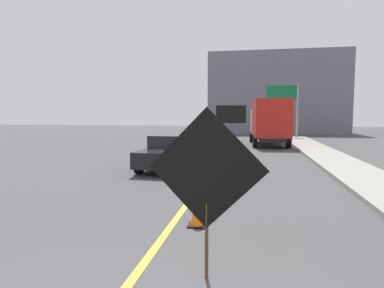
{
  "coord_description": "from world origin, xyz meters",
  "views": [
    {
      "loc": [
        1.57,
        -1.91,
        2.24
      ],
      "look_at": [
        0.39,
        4.47,
        1.64
      ],
      "focal_mm": 30.62,
      "sensor_mm": 36.0,
      "label": 1
    }
  ],
  "objects_px": {
    "traffic_cone_far_lane": "(214,166)",
    "traffic_cone_curbside": "(220,155)",
    "roadwork_sign": "(207,172)",
    "traffic_cone_mid_lane": "(209,179)",
    "pickup_car": "(173,151)",
    "box_truck": "(269,121)",
    "arrow_board_trailer": "(231,147)",
    "highway_guide_sign": "(288,101)",
    "traffic_cone_near_sign": "(197,209)"
  },
  "relations": [
    {
      "from": "traffic_cone_mid_lane",
      "to": "traffic_cone_curbside",
      "type": "height_order",
      "value": "traffic_cone_mid_lane"
    },
    {
      "from": "traffic_cone_mid_lane",
      "to": "box_truck",
      "type": "bearing_deg",
      "value": 80.87
    },
    {
      "from": "roadwork_sign",
      "to": "traffic_cone_near_sign",
      "type": "relative_size",
      "value": 3.35
    },
    {
      "from": "traffic_cone_near_sign",
      "to": "traffic_cone_far_lane",
      "type": "relative_size",
      "value": 1.05
    },
    {
      "from": "box_truck",
      "to": "traffic_cone_far_lane",
      "type": "distance_m",
      "value": 12.45
    },
    {
      "from": "box_truck",
      "to": "pickup_car",
      "type": "relative_size",
      "value": 1.47
    },
    {
      "from": "traffic_cone_far_lane",
      "to": "arrow_board_trailer",
      "type": "bearing_deg",
      "value": 87.69
    },
    {
      "from": "pickup_car",
      "to": "traffic_cone_far_lane",
      "type": "relative_size",
      "value": 6.76
    },
    {
      "from": "box_truck",
      "to": "traffic_cone_near_sign",
      "type": "relative_size",
      "value": 9.53
    },
    {
      "from": "traffic_cone_far_lane",
      "to": "traffic_cone_curbside",
      "type": "distance_m",
      "value": 2.87
    },
    {
      "from": "highway_guide_sign",
      "to": "traffic_cone_curbside",
      "type": "distance_m",
      "value": 16.83
    },
    {
      "from": "arrow_board_trailer",
      "to": "box_truck",
      "type": "bearing_deg",
      "value": 69.9
    },
    {
      "from": "highway_guide_sign",
      "to": "traffic_cone_curbside",
      "type": "relative_size",
      "value": 6.82
    },
    {
      "from": "roadwork_sign",
      "to": "highway_guide_sign",
      "type": "xyz_separation_m",
      "value": [
        3.75,
        26.43,
        1.95
      ]
    },
    {
      "from": "pickup_car",
      "to": "highway_guide_sign",
      "type": "height_order",
      "value": "highway_guide_sign"
    },
    {
      "from": "box_truck",
      "to": "traffic_cone_near_sign",
      "type": "bearing_deg",
      "value": -97.21
    },
    {
      "from": "box_truck",
      "to": "traffic_cone_near_sign",
      "type": "distance_m",
      "value": 17.93
    },
    {
      "from": "roadwork_sign",
      "to": "pickup_car",
      "type": "xyz_separation_m",
      "value": [
        -2.62,
        8.8,
        -0.78
      ]
    },
    {
      "from": "pickup_car",
      "to": "traffic_cone_near_sign",
      "type": "xyz_separation_m",
      "value": [
        2.16,
        -6.77,
        -0.35
      ]
    },
    {
      "from": "traffic_cone_near_sign",
      "to": "traffic_cone_far_lane",
      "type": "distance_m",
      "value": 5.64
    },
    {
      "from": "pickup_car",
      "to": "traffic_cone_mid_lane",
      "type": "distance_m",
      "value": 4.35
    },
    {
      "from": "pickup_car",
      "to": "traffic_cone_near_sign",
      "type": "bearing_deg",
      "value": -72.33
    },
    {
      "from": "pickup_car",
      "to": "roadwork_sign",
      "type": "bearing_deg",
      "value": -73.4
    },
    {
      "from": "arrow_board_trailer",
      "to": "traffic_cone_curbside",
      "type": "height_order",
      "value": "arrow_board_trailer"
    },
    {
      "from": "traffic_cone_near_sign",
      "to": "arrow_board_trailer",
      "type": "bearing_deg",
      "value": 90.39
    },
    {
      "from": "traffic_cone_far_lane",
      "to": "traffic_cone_curbside",
      "type": "height_order",
      "value": "traffic_cone_curbside"
    },
    {
      "from": "traffic_cone_mid_lane",
      "to": "roadwork_sign",
      "type": "bearing_deg",
      "value": -83.08
    },
    {
      "from": "roadwork_sign",
      "to": "box_truck",
      "type": "distance_m",
      "value": 19.84
    },
    {
      "from": "roadwork_sign",
      "to": "traffic_cone_curbside",
      "type": "bearing_deg",
      "value": 94.52
    },
    {
      "from": "box_truck",
      "to": "traffic_cone_far_lane",
      "type": "xyz_separation_m",
      "value": [
        -2.55,
        -12.1,
        -1.44
      ]
    },
    {
      "from": "traffic_cone_far_lane",
      "to": "traffic_cone_curbside",
      "type": "xyz_separation_m",
      "value": [
        -0.06,
        2.87,
        0.03
      ]
    },
    {
      "from": "arrow_board_trailer",
      "to": "traffic_cone_mid_lane",
      "type": "relative_size",
      "value": 3.58
    },
    {
      "from": "box_truck",
      "to": "roadwork_sign",
      "type": "bearing_deg",
      "value": -95.14
    },
    {
      "from": "arrow_board_trailer",
      "to": "box_truck",
      "type": "relative_size",
      "value": 0.41
    },
    {
      "from": "traffic_cone_far_lane",
      "to": "traffic_cone_near_sign",
      "type": "bearing_deg",
      "value": -86.85
    },
    {
      "from": "roadwork_sign",
      "to": "arrow_board_trailer",
      "type": "relative_size",
      "value": 0.86
    },
    {
      "from": "roadwork_sign",
      "to": "traffic_cone_mid_lane",
      "type": "distance_m",
      "value": 5.12
    },
    {
      "from": "traffic_cone_near_sign",
      "to": "traffic_cone_far_lane",
      "type": "bearing_deg",
      "value": 93.15
    },
    {
      "from": "highway_guide_sign",
      "to": "traffic_cone_mid_lane",
      "type": "xyz_separation_m",
      "value": [
        -4.36,
        -21.47,
        -3.05
      ]
    },
    {
      "from": "traffic_cone_curbside",
      "to": "box_truck",
      "type": "bearing_deg",
      "value": 74.22
    },
    {
      "from": "traffic_cone_near_sign",
      "to": "traffic_cone_mid_lane",
      "type": "bearing_deg",
      "value": 92.65
    },
    {
      "from": "traffic_cone_near_sign",
      "to": "traffic_cone_far_lane",
      "type": "height_order",
      "value": "traffic_cone_near_sign"
    },
    {
      "from": "box_truck",
      "to": "traffic_cone_curbside",
      "type": "bearing_deg",
      "value": -105.78
    },
    {
      "from": "arrow_board_trailer",
      "to": "traffic_cone_far_lane",
      "type": "xyz_separation_m",
      "value": [
        -0.23,
        -5.76,
        -0.15
      ]
    },
    {
      "from": "pickup_car",
      "to": "traffic_cone_far_lane",
      "type": "xyz_separation_m",
      "value": [
        1.85,
        -1.14,
        -0.37
      ]
    },
    {
      "from": "pickup_car",
      "to": "traffic_cone_far_lane",
      "type": "bearing_deg",
      "value": -31.76
    },
    {
      "from": "pickup_car",
      "to": "highway_guide_sign",
      "type": "relative_size",
      "value": 0.9
    },
    {
      "from": "roadwork_sign",
      "to": "traffic_cone_mid_lane",
      "type": "relative_size",
      "value": 3.1
    },
    {
      "from": "pickup_car",
      "to": "highway_guide_sign",
      "type": "xyz_separation_m",
      "value": [
        6.38,
        17.63,
        2.73
      ]
    },
    {
      "from": "traffic_cone_mid_lane",
      "to": "traffic_cone_curbside",
      "type": "relative_size",
      "value": 1.03
    }
  ]
}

